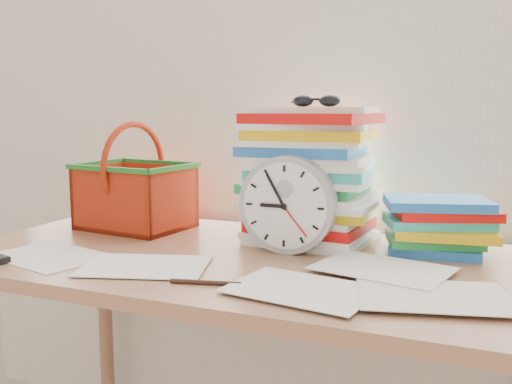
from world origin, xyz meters
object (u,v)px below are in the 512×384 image
at_px(desk, 250,287).
at_px(book_stack, 442,226).
at_px(paper_stack, 309,175).
at_px(clock, 288,204).
at_px(basket, 135,177).

height_order(desk, book_stack, book_stack).
distance_m(desk, paper_stack, 0.33).
height_order(paper_stack, book_stack, paper_stack).
xyz_separation_m(clock, basket, (-0.49, 0.10, 0.03)).
xyz_separation_m(desk, clock, (0.07, 0.06, 0.19)).
distance_m(clock, book_stack, 0.37).
bearing_deg(desk, basket, 158.98).
bearing_deg(book_stack, clock, -157.69).
distance_m(clock, basket, 0.50).
height_order(desk, clock, clock).
xyz_separation_m(desk, basket, (-0.42, 0.16, 0.22)).
bearing_deg(clock, desk, -137.75).
distance_m(desk, clock, 0.21).
relative_size(clock, book_stack, 0.90).
bearing_deg(paper_stack, clock, -92.81).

